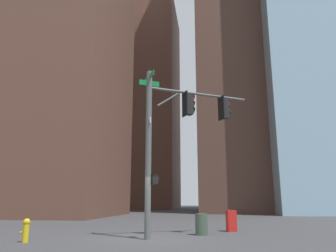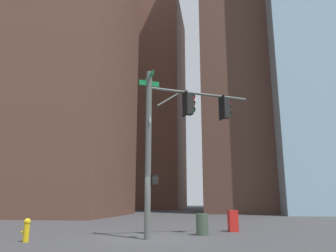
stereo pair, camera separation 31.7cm
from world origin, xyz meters
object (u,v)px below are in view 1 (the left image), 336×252
(fire_hydrant, at_px, (26,229))
(newspaper_box, at_px, (231,221))
(litter_bin, at_px, (201,224))
(signal_pole_assembly, at_px, (176,128))

(fire_hydrant, distance_m, newspaper_box, 9.71)
(fire_hydrant, xyz_separation_m, litter_bin, (-6.50, -3.54, 0.00))
(litter_bin, bearing_deg, signal_pole_assembly, 54.66)
(signal_pole_assembly, bearing_deg, litter_bin, 25.96)
(signal_pole_assembly, distance_m, fire_hydrant, 7.24)
(litter_bin, bearing_deg, fire_hydrant, 28.53)
(signal_pole_assembly, bearing_deg, newspaper_box, 25.48)
(fire_hydrant, xyz_separation_m, newspaper_box, (-7.97, -5.55, 0.05))
(fire_hydrant, bearing_deg, newspaper_box, -145.17)
(signal_pole_assembly, relative_size, litter_bin, 7.59)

